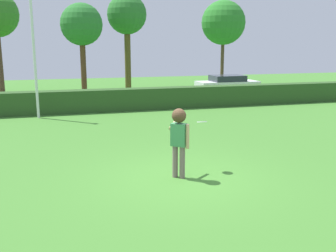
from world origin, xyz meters
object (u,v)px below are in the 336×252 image
Objects in this scene: parked_car_white at (227,83)px; oak_tree at (127,16)px; birch_tree at (82,25)px; person at (179,133)px; frisbee at (202,122)px; lamppost at (34,48)px; willow_tree at (223,23)px.

oak_tree reaches higher than parked_car_white.
oak_tree is 3.84m from birch_tree.
birch_tree is (-1.31, 15.14, 3.25)m from person.
frisbee is 0.04× the size of oak_tree.
birch_tree reaches higher than parked_car_white.
parked_car_white is (12.13, 5.81, -2.49)m from lamppost.
oak_tree is at bearing 163.73° from parked_car_white.
person is 10.48m from lamppost.
birch_tree is (2.50, 5.59, 1.24)m from lamppost.
birch_tree is (-11.17, -4.68, -0.53)m from willow_tree.
birch_tree is (-2.10, 14.68, 3.09)m from frisbee.
lamppost reaches higher than frisbee.
willow_tree is 1.17× the size of birch_tree.
person is 6.67× the size of frisbee.
willow_tree reaches higher than lamppost.
parked_car_white is at bearing 63.18° from frisbee.
lamppost is 1.35× the size of parked_car_white.
parked_car_white is at bearing 61.56° from person.
oak_tree is 1.15× the size of birch_tree.
willow_tree is at bearing 22.74° from birch_tree.
oak_tree is at bearing -162.46° from willow_tree.
person is at bearing -95.93° from oak_tree.
lamppost is 9.74m from oak_tree.
oak_tree reaches higher than birch_tree.
parked_car_white is 8.13m from oak_tree.
person is at bearing -85.05° from birch_tree.
willow_tree is (9.07, 19.36, 3.62)m from frisbee.
oak_tree is 0.98× the size of willow_tree.
willow_tree reaches higher than frisbee.
parked_car_white is at bearing -109.06° from willow_tree.
oak_tree is 8.46m from willow_tree.
willow_tree is 12.13m from birch_tree.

